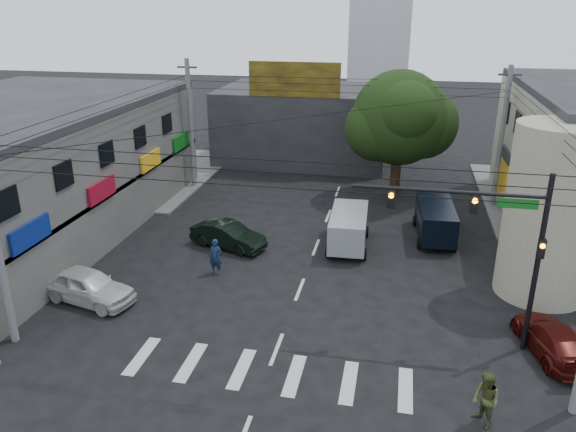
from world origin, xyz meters
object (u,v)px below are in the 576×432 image
(silver_minivan, at_px, (348,230))
(white_compact, at_px, (88,286))
(street_tree, at_px, (399,118))
(pedestrian_olive, at_px, (486,400))
(dark_sedan, at_px, (228,235))
(traffic_officer, at_px, (216,257))
(utility_pole_far_right, at_px, (501,139))
(traffic_gantry, at_px, (494,232))
(maroon_sedan, at_px, (553,339))
(utility_pole_far_left, at_px, (191,125))
(navy_van, at_px, (435,221))

(silver_minivan, bearing_deg, white_compact, 125.71)
(street_tree, distance_m, pedestrian_olive, 23.48)
(dark_sedan, relative_size, traffic_officer, 2.47)
(utility_pole_far_right, relative_size, silver_minivan, 1.95)
(traffic_gantry, distance_m, maroon_sedan, 4.97)
(white_compact, height_order, pedestrian_olive, pedestrian_olive)
(utility_pole_far_left, bearing_deg, silver_minivan, -34.83)
(white_compact, height_order, traffic_officer, traffic_officer)
(traffic_gantry, xyz_separation_m, navy_van, (-1.36, 10.75, -3.83))
(utility_pole_far_right, distance_m, silver_minivan, 12.74)
(white_compact, xyz_separation_m, maroon_sedan, (19.70, -0.11, -0.14))
(utility_pole_far_right, xyz_separation_m, dark_sedan, (-15.29, -9.94, -3.89))
(street_tree, xyz_separation_m, traffic_officer, (-8.41, -14.19, -4.55))
(utility_pole_far_left, bearing_deg, street_tree, 3.95)
(dark_sedan, xyz_separation_m, white_compact, (-4.42, -7.06, 0.07))
(utility_pole_far_right, bearing_deg, traffic_gantry, -98.94)
(utility_pole_far_right, xyz_separation_m, pedestrian_olive, (-3.06, -21.79, -3.63))
(dark_sedan, xyz_separation_m, pedestrian_olive, (12.22, -11.84, 0.26))
(traffic_gantry, height_order, pedestrian_olive, traffic_gantry)
(dark_sedan, bearing_deg, utility_pole_far_left, 48.41)
(traffic_gantry, relative_size, traffic_officer, 3.90)
(street_tree, relative_size, navy_van, 1.70)
(traffic_gantry, height_order, dark_sedan, traffic_gantry)
(navy_van, bearing_deg, dark_sedan, 104.72)
(dark_sedan, bearing_deg, navy_van, -53.30)
(maroon_sedan, relative_size, pedestrian_olive, 2.42)
(utility_pole_far_left, xyz_separation_m, utility_pole_far_right, (21.00, 0.00, 0.00))
(dark_sedan, bearing_deg, traffic_gantry, -100.71)
(dark_sedan, bearing_deg, pedestrian_olive, -115.57)
(navy_van, height_order, traffic_officer, navy_van)
(white_compact, bearing_deg, traffic_gantry, -76.17)
(street_tree, relative_size, utility_pole_far_right, 0.95)
(street_tree, bearing_deg, silver_minivan, -103.50)
(utility_pole_far_right, xyz_separation_m, traffic_officer, (-14.91, -13.19, -3.68))
(street_tree, bearing_deg, dark_sedan, -128.76)
(street_tree, height_order, utility_pole_far_left, utility_pole_far_left)
(traffic_gantry, xyz_separation_m, dark_sedan, (-12.61, 7.06, -4.12))
(navy_van, bearing_deg, utility_pole_far_right, -36.27)
(navy_van, xyz_separation_m, traffic_officer, (-10.88, -6.94, -0.08))
(utility_pole_far_right, xyz_separation_m, white_compact, (-19.70, -17.00, -3.83))
(white_compact, relative_size, pedestrian_olive, 2.49)
(utility_pole_far_right, bearing_deg, navy_van, -122.83)
(utility_pole_far_right, relative_size, pedestrian_olive, 4.74)
(maroon_sedan, height_order, silver_minivan, silver_minivan)
(utility_pole_far_right, xyz_separation_m, silver_minivan, (-8.78, -8.50, -3.60))
(utility_pole_far_right, height_order, maroon_sedan, utility_pole_far_right)
(traffic_gantry, bearing_deg, traffic_officer, 162.71)
(street_tree, bearing_deg, utility_pole_far_left, -176.05)
(white_compact, relative_size, maroon_sedan, 1.03)
(utility_pole_far_left, distance_m, pedestrian_olive, 28.45)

